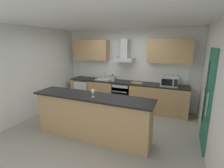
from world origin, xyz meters
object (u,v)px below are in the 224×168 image
(kettle, at_px, (113,78))
(wine_glass, at_px, (93,92))
(microwave, at_px, (170,81))
(chopping_board, at_px, (137,83))
(range_hood, at_px, (125,55))
(sink, at_px, (104,79))
(oven, at_px, (123,94))
(refrigerator, at_px, (85,91))

(kettle, relative_size, wine_glass, 1.62)
(microwave, xyz_separation_m, chopping_board, (-0.99, 0.00, -0.14))
(range_hood, bearing_deg, chopping_board, -17.46)
(wine_glass, distance_m, chopping_board, 2.17)
(chopping_board, bearing_deg, sink, 178.33)
(sink, xyz_separation_m, chopping_board, (1.19, -0.03, -0.02))
(oven, bearing_deg, microwave, -1.08)
(microwave, relative_size, wine_glass, 2.81)
(sink, xyz_separation_m, range_hood, (0.70, 0.12, 0.86))
(range_hood, xyz_separation_m, chopping_board, (0.49, -0.15, -0.88))
(sink, height_order, chopping_board, sink)
(range_hood, bearing_deg, sink, -170.45)
(kettle, relative_size, range_hood, 0.40)
(wine_glass, relative_size, chopping_board, 0.52)
(oven, bearing_deg, range_hood, 90.00)
(range_hood, bearing_deg, oven, -90.00)
(sink, xyz_separation_m, kettle, (0.35, -0.04, 0.08))
(refrigerator, height_order, range_hood, range_hood)
(oven, relative_size, wine_glass, 4.50)
(microwave, bearing_deg, sink, 178.98)
(microwave, bearing_deg, refrigerator, 179.52)
(oven, bearing_deg, sink, 179.11)
(microwave, distance_m, range_hood, 1.65)
(range_hood, bearing_deg, kettle, -155.20)
(refrigerator, relative_size, wine_glass, 4.78)
(oven, distance_m, range_hood, 1.33)
(chopping_board, bearing_deg, microwave, -0.24)
(sink, bearing_deg, chopping_board, -1.67)
(kettle, distance_m, range_hood, 0.87)
(oven, bearing_deg, refrigerator, -179.90)
(refrigerator, relative_size, chopping_board, 2.50)
(oven, bearing_deg, chopping_board, -2.78)
(refrigerator, xyz_separation_m, microwave, (2.98, -0.03, 0.62))
(oven, xyz_separation_m, refrigerator, (-1.51, -0.00, -0.03))
(oven, xyz_separation_m, chopping_board, (0.49, -0.02, 0.45))
(oven, distance_m, microwave, 1.59)
(oven, relative_size, microwave, 1.60)
(wine_glass, bearing_deg, chopping_board, 79.13)
(sink, bearing_deg, oven, -0.89)
(refrigerator, xyz_separation_m, sink, (0.80, 0.01, 0.50))
(refrigerator, xyz_separation_m, wine_glass, (1.58, -2.14, 0.71))
(sink, relative_size, kettle, 1.73)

